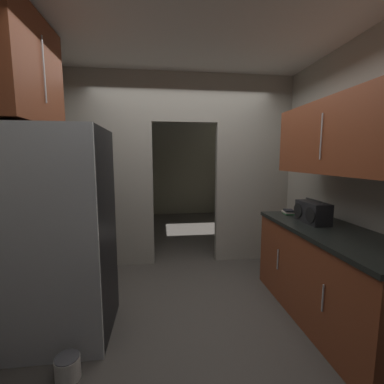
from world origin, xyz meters
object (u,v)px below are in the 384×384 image
object	(u,v)px
book_stack	(289,212)
paint_can	(68,368)
refrigerator	(58,235)
boombox	(313,212)

from	to	relation	value
book_stack	paint_can	world-z (taller)	book_stack
refrigerator	paint_can	xyz separation A→B (m)	(0.20, -0.52, -0.82)
paint_can	boombox	bearing A→B (deg)	17.17
paint_can	book_stack	bearing A→B (deg)	26.79
boombox	refrigerator	bearing A→B (deg)	-176.08
refrigerator	boombox	bearing A→B (deg)	3.92
boombox	book_stack	world-z (taller)	boombox
boombox	paint_can	world-z (taller)	boombox
boombox	book_stack	size ratio (longest dim) A/B	2.35
boombox	paint_can	bearing A→B (deg)	-162.83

